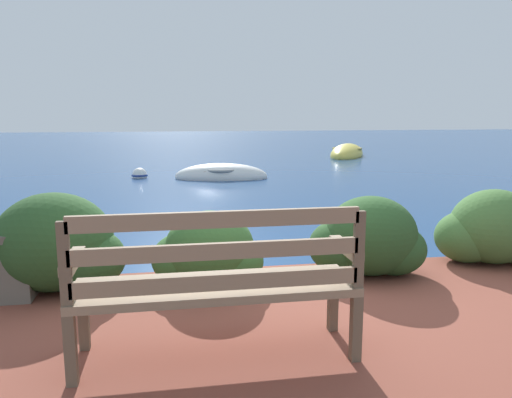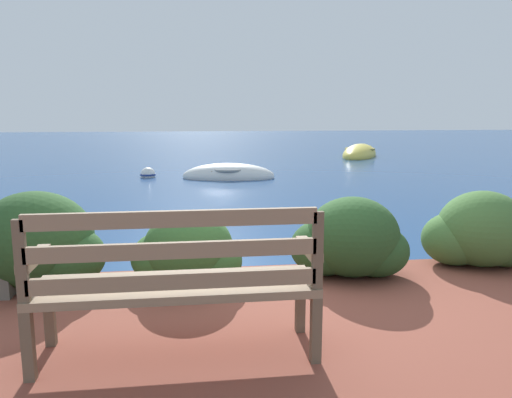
# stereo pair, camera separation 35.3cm
# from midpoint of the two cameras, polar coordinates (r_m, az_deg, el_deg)

# --- Properties ---
(ground_plane) EXTENTS (80.00, 80.00, 0.00)m
(ground_plane) POSITION_cam_midpoint_polar(r_m,az_deg,el_deg) (4.88, 0.82, -10.06)
(ground_plane) COLOR navy
(park_bench) EXTENTS (1.67, 0.48, 0.93)m
(park_bench) POSITION_cam_midpoint_polar(r_m,az_deg,el_deg) (2.94, -7.98, -9.22)
(park_bench) COLOR brown
(park_bench) RESTS_ON patio_terrace
(hedge_clump_left) EXTENTS (1.19, 0.85, 0.81)m
(hedge_clump_left) POSITION_cam_midpoint_polar(r_m,az_deg,el_deg) (4.49, -24.33, -5.14)
(hedge_clump_left) COLOR #284C23
(hedge_clump_left) RESTS_ON patio_terrace
(hedge_clump_centre) EXTENTS (0.94, 0.68, 0.64)m
(hedge_clump_centre) POSITION_cam_midpoint_polar(r_m,az_deg,el_deg) (4.25, -7.88, -6.18)
(hedge_clump_centre) COLOR #38662D
(hedge_clump_centre) RESTS_ON patio_terrace
(hedge_clump_right) EXTENTS (1.05, 0.76, 0.71)m
(hedge_clump_right) POSITION_cam_midpoint_polar(r_m,az_deg,el_deg) (4.56, 10.56, -4.71)
(hedge_clump_right) COLOR #284C23
(hedge_clump_right) RESTS_ON patio_terrace
(hedge_clump_far_right) EXTENTS (1.06, 0.76, 0.72)m
(hedge_clump_far_right) POSITION_cam_midpoint_polar(r_m,az_deg,el_deg) (5.26, 23.63, -3.39)
(hedge_clump_far_right) COLOR #426B33
(hedge_clump_far_right) RESTS_ON patio_terrace
(rowboat_nearest) EXTENTS (2.45, 1.27, 0.68)m
(rowboat_nearest) POSITION_cam_midpoint_polar(r_m,az_deg,el_deg) (12.72, -4.78, 2.61)
(rowboat_nearest) COLOR silver
(rowboat_nearest) RESTS_ON ground_plane
(rowboat_mid) EXTENTS (2.56, 3.38, 0.83)m
(rowboat_mid) POSITION_cam_midpoint_polar(r_m,az_deg,el_deg) (19.46, 9.84, 5.05)
(rowboat_mid) COLOR #DBC64C
(rowboat_mid) RESTS_ON ground_plane
(mooring_buoy) EXTENTS (0.42, 0.42, 0.38)m
(mooring_buoy) POSITION_cam_midpoint_polar(r_m,az_deg,el_deg) (13.21, -13.91, 2.65)
(mooring_buoy) COLOR white
(mooring_buoy) RESTS_ON ground_plane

